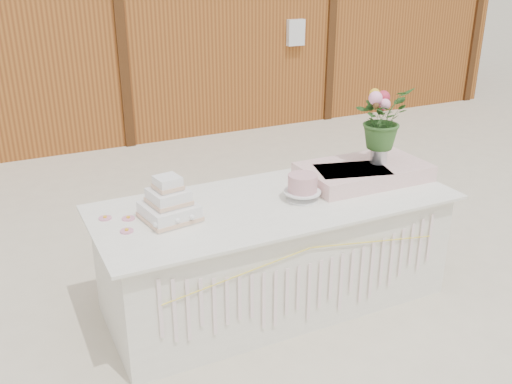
# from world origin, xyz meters

# --- Properties ---
(ground) EXTENTS (80.00, 80.00, 0.00)m
(ground) POSITION_xyz_m (0.00, 0.00, 0.00)
(ground) COLOR beige
(ground) RESTS_ON ground
(barn) EXTENTS (12.60, 4.60, 3.30)m
(barn) POSITION_xyz_m (-0.01, 5.99, 1.68)
(barn) COLOR #92521E
(barn) RESTS_ON ground
(cake_table) EXTENTS (2.40, 1.00, 0.77)m
(cake_table) POSITION_xyz_m (0.00, -0.00, 0.39)
(cake_table) COLOR white
(cake_table) RESTS_ON ground
(wedding_cake) EXTENTS (0.35, 0.35, 0.28)m
(wedding_cake) POSITION_xyz_m (-0.72, 0.03, 0.86)
(wedding_cake) COLOR white
(wedding_cake) RESTS_ON cake_table
(pink_cake_stand) EXTENTS (0.25, 0.25, 0.18)m
(pink_cake_stand) POSITION_xyz_m (0.16, -0.07, 0.87)
(pink_cake_stand) COLOR white
(pink_cake_stand) RESTS_ON cake_table
(satin_runner) EXTENTS (0.91, 0.54, 0.11)m
(satin_runner) POSITION_xyz_m (0.75, 0.07, 0.83)
(satin_runner) COLOR #FFD4CD
(satin_runner) RESTS_ON cake_table
(flower_vase) EXTENTS (0.12, 0.12, 0.16)m
(flower_vase) POSITION_xyz_m (0.86, 0.06, 0.97)
(flower_vase) COLOR silver
(flower_vase) RESTS_ON satin_runner
(bouquet) EXTENTS (0.48, 0.45, 0.43)m
(bouquet) POSITION_xyz_m (0.86, 0.06, 1.26)
(bouquet) COLOR #305B24
(bouquet) RESTS_ON flower_vase
(loose_flowers) EXTENTS (0.30, 0.42, 0.02)m
(loose_flowers) POSITION_xyz_m (-1.01, 0.09, 0.78)
(loose_flowers) COLOR #CF7E9B
(loose_flowers) RESTS_ON cake_table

